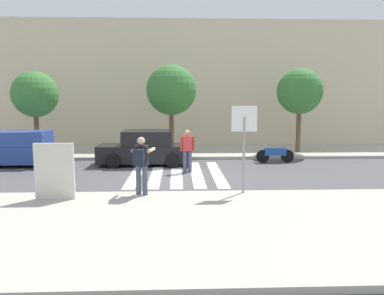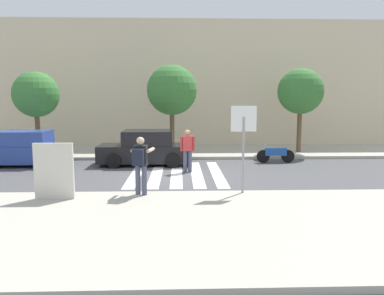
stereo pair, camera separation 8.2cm
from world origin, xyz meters
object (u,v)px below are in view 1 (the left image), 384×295
(photographer_with_backpack, at_px, (141,161))
(motorcycle, at_px, (275,154))
(street_tree_west, at_px, (35,95))
(parked_car_black, at_px, (145,149))
(parked_car_blue, at_px, (21,149))
(advertising_board, at_px, (55,171))
(street_tree_center, at_px, (171,90))
(stop_sign, at_px, (244,130))
(pedestrian_crossing, at_px, (187,148))
(street_tree_east, at_px, (300,92))

(photographer_with_backpack, xyz_separation_m, motorcycle, (5.61, 6.23, -0.75))
(street_tree_west, bearing_deg, parked_car_black, -23.41)
(parked_car_blue, bearing_deg, parked_car_black, 0.00)
(parked_car_blue, xyz_separation_m, advertising_board, (3.49, -6.27, 0.21))
(photographer_with_backpack, height_order, parked_car_black, photographer_with_backpack)
(photographer_with_backpack, relative_size, motorcycle, 0.98)
(parked_car_black, bearing_deg, parked_car_blue, -180.00)
(parked_car_blue, xyz_separation_m, parked_car_black, (5.51, 0.00, 0.00))
(motorcycle, height_order, street_tree_center, street_tree_center)
(stop_sign, xyz_separation_m, street_tree_west, (-9.13, 8.23, 1.11))
(photographer_with_backpack, distance_m, advertising_board, 2.44)
(pedestrian_crossing, relative_size, street_tree_west, 0.41)
(motorcycle, xyz_separation_m, street_tree_west, (-11.69, 2.17, 2.75))
(photographer_with_backpack, relative_size, street_tree_center, 0.38)
(street_tree_west, height_order, street_tree_center, street_tree_center)
(street_tree_west, bearing_deg, street_tree_center, -0.18)
(street_tree_east, bearing_deg, motorcycle, -126.48)
(parked_car_blue, distance_m, street_tree_west, 3.47)
(parked_car_black, bearing_deg, street_tree_center, 64.93)
(photographer_with_backpack, relative_size, advertising_board, 1.08)
(stop_sign, distance_m, parked_car_black, 6.84)
(stop_sign, height_order, motorcycle, stop_sign)
(stop_sign, distance_m, advertising_board, 5.58)
(parked_car_blue, relative_size, street_tree_center, 0.90)
(stop_sign, xyz_separation_m, street_tree_center, (-2.28, 8.21, 1.33))
(stop_sign, height_order, street_tree_center, street_tree_center)
(street_tree_center, xyz_separation_m, advertising_board, (-3.17, -8.72, -2.45))
(parked_car_black, distance_m, street_tree_center, 3.79)
(stop_sign, distance_m, pedestrian_crossing, 4.38)
(pedestrian_crossing, bearing_deg, street_tree_east, 37.80)
(parked_car_black, distance_m, street_tree_east, 8.80)
(photographer_with_backpack, relative_size, street_tree_west, 0.41)
(motorcycle, distance_m, street_tree_west, 12.21)
(street_tree_center, relative_size, advertising_board, 2.84)
(parked_car_blue, bearing_deg, pedestrian_crossing, -13.88)
(street_tree_west, relative_size, street_tree_east, 0.95)
(motorcycle, bearing_deg, street_tree_west, 169.49)
(stop_sign, height_order, street_tree_west, street_tree_west)
(photographer_with_backpack, xyz_separation_m, parked_car_blue, (-5.89, 5.93, -0.44))
(parked_car_black, bearing_deg, pedestrian_crossing, -44.59)
(parked_car_blue, height_order, motorcycle, parked_car_blue)
(parked_car_blue, relative_size, advertising_board, 2.56)
(street_tree_west, relative_size, advertising_board, 2.62)
(stop_sign, bearing_deg, parked_car_black, 120.73)
(stop_sign, distance_m, street_tree_center, 8.63)
(photographer_with_backpack, distance_m, pedestrian_crossing, 4.37)
(street_tree_center, bearing_deg, motorcycle, -23.89)
(parked_car_blue, bearing_deg, photographer_with_backpack, -45.18)
(pedestrian_crossing, bearing_deg, advertising_board, -130.96)
(street_tree_west, bearing_deg, stop_sign, -42.05)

